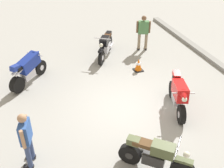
# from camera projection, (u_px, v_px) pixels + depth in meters

# --- Properties ---
(ground_plane) EXTENTS (40.00, 40.00, 0.00)m
(ground_plane) POSITION_uv_depth(u_px,v_px,m) (129.00, 108.00, 9.27)
(ground_plane) COLOR #9E9E99
(motorcycle_black_cruiser) EXTENTS (1.82, 1.24, 1.09)m
(motorcycle_black_cruiser) POSITION_uv_depth(u_px,v_px,m) (106.00, 46.00, 12.03)
(motorcycle_black_cruiser) COLOR black
(motorcycle_black_cruiser) RESTS_ON ground
(motorcycle_red_sportbike) EXTENTS (1.89, 0.95, 1.14)m
(motorcycle_red_sportbike) POSITION_uv_depth(u_px,v_px,m) (179.00, 94.00, 8.91)
(motorcycle_red_sportbike) COLOR black
(motorcycle_red_sportbike) RESTS_ON ground
(motorcycle_olive_vintage) EXTENTS (1.43, 1.55, 1.07)m
(motorcycle_olive_vintage) POSITION_uv_depth(u_px,v_px,m) (155.00, 156.00, 6.89)
(motorcycle_olive_vintage) COLOR black
(motorcycle_olive_vintage) RESTS_ON ground
(motorcycle_blue_sportbike) EXTENTS (1.53, 1.50, 1.14)m
(motorcycle_blue_sportbike) POSITION_uv_depth(u_px,v_px,m) (28.00, 69.00, 10.25)
(motorcycle_blue_sportbike) COLOR black
(motorcycle_blue_sportbike) RESTS_ON ground
(person_in_blue_shirt) EXTENTS (0.64, 0.41, 1.65)m
(person_in_blue_shirt) POSITION_uv_depth(u_px,v_px,m) (26.00, 137.00, 6.82)
(person_in_blue_shirt) COLOR #384772
(person_in_blue_shirt) RESTS_ON ground
(person_in_green_shirt) EXTENTS (0.44, 0.62, 1.63)m
(person_in_green_shirt) POSITION_uv_depth(u_px,v_px,m) (143.00, 31.00, 12.36)
(person_in_green_shirt) COLOR gray
(person_in_green_shirt) RESTS_ON ground
(traffic_cone) EXTENTS (0.36, 0.36, 0.53)m
(traffic_cone) POSITION_uv_depth(u_px,v_px,m) (138.00, 65.00, 11.17)
(traffic_cone) COLOR black
(traffic_cone) RESTS_ON ground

